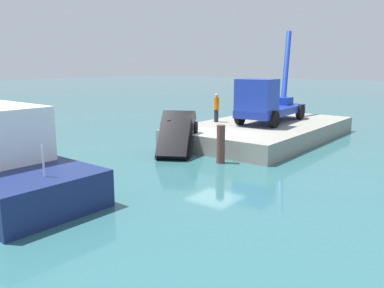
# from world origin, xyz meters

# --- Properties ---
(ground) EXTENTS (200.00, 200.00, 0.00)m
(ground) POSITION_xyz_m (0.00, 0.00, 0.00)
(ground) COLOR #2D6066
(dock) EXTENTS (12.57, 7.03, 0.99)m
(dock) POSITION_xyz_m (-5.41, 0.00, 0.50)
(dock) COLOR gray
(dock) RESTS_ON ground
(crane_truck) EXTENTS (8.01, 2.85, 6.00)m
(crane_truck) POSITION_xyz_m (-5.27, 0.16, 2.36)
(crane_truck) COLOR navy
(crane_truck) RESTS_ON dock
(dock_worker) EXTENTS (0.34, 0.34, 1.82)m
(dock_worker) POSITION_xyz_m (-3.85, -2.64, 1.92)
(dock_worker) COLOR #292929
(dock_worker) RESTS_ON dock
(salvaged_car) EXTENTS (3.98, 3.37, 3.51)m
(salvaged_car) POSITION_xyz_m (1.89, -1.24, 0.56)
(salvaged_car) COLOR black
(salvaged_car) RESTS_ON ground
(piling_near) EXTENTS (0.32, 0.32, 1.84)m
(piling_near) POSITION_xyz_m (1.68, -1.79, 0.92)
(piling_near) COLOR brown
(piling_near) RESTS_ON ground
(piling_mid) EXTENTS (0.40, 0.40, 1.84)m
(piling_mid) POSITION_xyz_m (1.59, 1.39, 0.92)
(piling_mid) COLOR brown
(piling_mid) RESTS_ON ground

